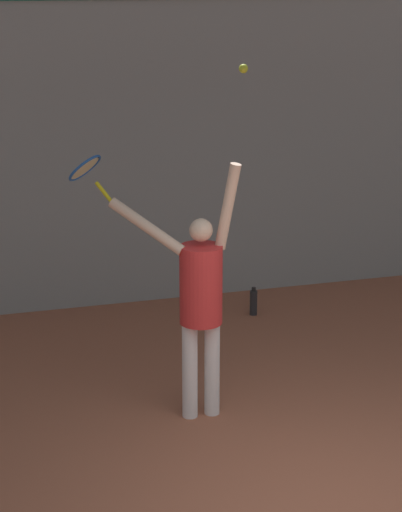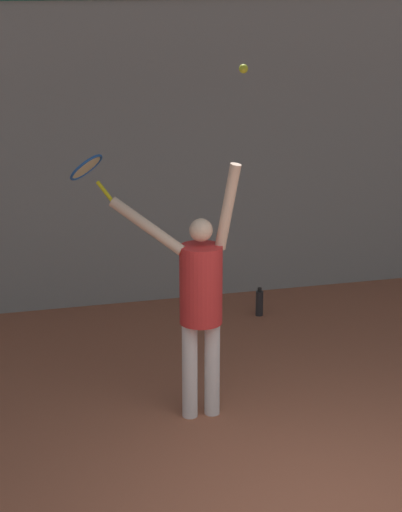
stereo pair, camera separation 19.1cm
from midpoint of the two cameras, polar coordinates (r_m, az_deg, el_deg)
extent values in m
cube|color=gray|center=(10.19, -0.96, 10.86)|extent=(18.00, 0.10, 5.00)
cylinder|color=white|center=(7.80, 0.01, -7.06)|extent=(0.13, 0.13, 0.84)
cylinder|color=white|center=(7.85, 1.39, -6.90)|extent=(0.13, 0.13, 0.84)
cylinder|color=red|center=(7.55, 0.72, -1.77)|extent=(0.35, 0.35, 0.66)
sphere|color=beige|center=(7.41, 0.74, 1.60)|extent=(0.19, 0.19, 0.19)
cylinder|color=beige|center=(7.38, 2.40, 3.04)|extent=(0.23, 0.21, 0.72)
cylinder|color=beige|center=(7.50, -2.62, 1.86)|extent=(0.57, 0.49, 0.42)
cylinder|color=yellow|center=(7.62, -5.21, 3.96)|extent=(0.14, 0.14, 0.17)
torus|color=#1E51A5|center=(7.68, -6.37, 5.44)|extent=(0.41, 0.41, 0.24)
cylinder|color=beige|center=(7.68, -6.37, 5.44)|extent=(0.34, 0.34, 0.20)
sphere|color=#CCDB2D|center=(7.18, 3.41, 11.43)|extent=(0.07, 0.07, 0.07)
cylinder|color=#262628|center=(10.16, 4.15, -2.93)|extent=(0.08, 0.08, 0.28)
cylinder|color=black|center=(10.10, 4.17, -2.08)|extent=(0.05, 0.05, 0.04)
camera|label=1|loc=(0.10, -89.27, 0.23)|focal=65.00mm
camera|label=2|loc=(0.10, 90.73, -0.23)|focal=65.00mm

